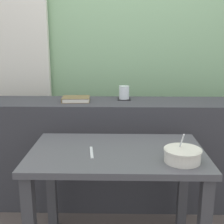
{
  "coord_description": "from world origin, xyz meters",
  "views": [
    {
      "loc": [
        -0.03,
        -1.68,
        1.31
      ],
      "look_at": [
        -0.07,
        0.37,
        0.8
      ],
      "focal_mm": 47.74,
      "sensor_mm": 36.0,
      "label": 1
    }
  ],
  "objects_px": {
    "juice_glass": "(124,93)",
    "soup_bowl": "(182,155)",
    "breakfast_table": "(117,170)",
    "closed_book": "(76,99)",
    "fork_utensil": "(92,152)",
    "coaster_square": "(124,99)"
  },
  "relations": [
    {
      "from": "closed_book",
      "to": "soup_bowl",
      "type": "height_order",
      "value": "closed_book"
    },
    {
      "from": "juice_glass",
      "to": "fork_utensil",
      "type": "height_order",
      "value": "juice_glass"
    },
    {
      "from": "fork_utensil",
      "to": "breakfast_table",
      "type": "bearing_deg",
      "value": 9.07
    },
    {
      "from": "breakfast_table",
      "to": "closed_book",
      "type": "height_order",
      "value": "closed_book"
    },
    {
      "from": "breakfast_table",
      "to": "soup_bowl",
      "type": "distance_m",
      "value": 0.4
    },
    {
      "from": "closed_book",
      "to": "breakfast_table",
      "type": "bearing_deg",
      "value": -62.84
    },
    {
      "from": "juice_glass",
      "to": "soup_bowl",
      "type": "xyz_separation_m",
      "value": [
        0.29,
        -0.85,
        -0.17
      ]
    },
    {
      "from": "soup_bowl",
      "to": "closed_book",
      "type": "bearing_deg",
      "value": 130.46
    },
    {
      "from": "breakfast_table",
      "to": "juice_glass",
      "type": "distance_m",
      "value": 0.77
    },
    {
      "from": "juice_glass",
      "to": "closed_book",
      "type": "relative_size",
      "value": 0.48
    },
    {
      "from": "fork_utensil",
      "to": "coaster_square",
      "type": "bearing_deg",
      "value": 68.17
    },
    {
      "from": "soup_bowl",
      "to": "coaster_square",
      "type": "bearing_deg",
      "value": 108.72
    },
    {
      "from": "breakfast_table",
      "to": "coaster_square",
      "type": "relative_size",
      "value": 9.99
    },
    {
      "from": "coaster_square",
      "to": "juice_glass",
      "type": "relative_size",
      "value": 0.98
    },
    {
      "from": "breakfast_table",
      "to": "juice_glass",
      "type": "relative_size",
      "value": 9.76
    },
    {
      "from": "breakfast_table",
      "to": "closed_book",
      "type": "relative_size",
      "value": 4.66
    },
    {
      "from": "breakfast_table",
      "to": "soup_bowl",
      "type": "xyz_separation_m",
      "value": [
        0.34,
        -0.15,
        0.16
      ]
    },
    {
      "from": "breakfast_table",
      "to": "juice_glass",
      "type": "xyz_separation_m",
      "value": [
        0.05,
        0.7,
        0.33
      ]
    },
    {
      "from": "coaster_square",
      "to": "closed_book",
      "type": "height_order",
      "value": "closed_book"
    },
    {
      "from": "coaster_square",
      "to": "soup_bowl",
      "type": "relative_size",
      "value": 0.51
    },
    {
      "from": "coaster_square",
      "to": "fork_utensil",
      "type": "xyz_separation_m",
      "value": [
        -0.19,
        -0.74,
        -0.15
      ]
    },
    {
      "from": "fork_utensil",
      "to": "juice_glass",
      "type": "bearing_deg",
      "value": 68.17
    }
  ]
}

